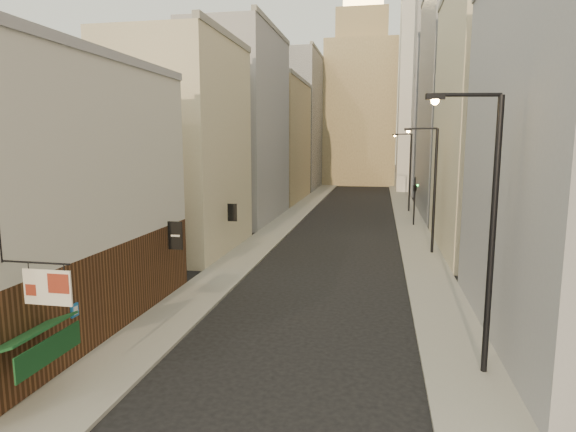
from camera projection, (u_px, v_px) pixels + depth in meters
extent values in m
cube|color=gray|center=(307.00, 205.00, 65.54)|extent=(3.00, 140.00, 0.15)
cube|color=gray|center=(404.00, 207.00, 63.13)|extent=(3.00, 140.00, 0.15)
cube|color=#53321B|center=(52.00, 289.00, 21.43)|extent=(6.00, 16.00, 4.00)
cube|color=beige|center=(42.00, 153.00, 20.52)|extent=(6.00, 16.00, 8.00)
cube|color=gray|center=(95.00, 51.00, 19.38)|extent=(0.60, 16.00, 0.40)
cylinder|color=black|center=(34.00, 263.00, 14.40)|extent=(2.40, 0.06, 0.06)
cube|color=beige|center=(48.00, 287.00, 14.44)|extent=(1.60, 0.06, 1.10)
cube|color=maroon|center=(59.00, 283.00, 14.35)|extent=(0.70, 0.10, 0.60)
cube|color=maroon|center=(32.00, 290.00, 14.56)|extent=(0.35, 0.10, 0.35)
cube|color=#0E3318|center=(32.00, 333.00, 15.04)|extent=(1.25, 3.00, 0.52)
cube|color=#0E3318|center=(50.00, 350.00, 15.00)|extent=(0.06, 3.00, 0.80)
cube|color=#1660A8|center=(74.00, 310.00, 18.12)|extent=(0.08, 0.40, 0.50)
cube|color=black|center=(175.00, 236.00, 25.35)|extent=(0.80, 0.08, 1.50)
cube|color=black|center=(232.00, 212.00, 35.09)|extent=(0.70, 0.08, 1.30)
cube|color=#C0B38E|center=(181.00, 148.00, 37.21)|extent=(8.00, 12.00, 16.00)
cube|color=gray|center=(239.00, 128.00, 52.44)|extent=(8.00, 16.00, 20.00)
cube|color=#8E7951|center=(275.00, 142.00, 70.14)|extent=(8.00, 18.00, 17.00)
cube|color=gray|center=(298.00, 123.00, 89.03)|extent=(8.00, 20.00, 24.00)
cube|color=#C0B38E|center=(500.00, 122.00, 36.33)|extent=(8.00, 16.00, 20.00)
cube|color=gray|center=(460.00, 103.00, 55.29)|extent=(8.00, 20.00, 26.00)
cube|color=gray|center=(475.00, 41.00, 79.54)|extent=(20.00, 22.00, 50.00)
cube|color=#8E7951|center=(361.00, 115.00, 98.33)|extent=(14.00, 14.00, 28.00)
cube|color=#8E7951|center=(363.00, 28.00, 95.75)|extent=(10.00, 10.00, 6.00)
cube|color=silver|center=(423.00, 92.00, 82.24)|extent=(8.00, 8.00, 34.00)
cylinder|color=black|center=(492.00, 241.00, 16.94)|extent=(0.22, 0.22, 10.05)
cylinder|color=black|center=(468.00, 95.00, 16.19)|extent=(2.22, 0.54, 0.13)
cube|color=black|center=(435.00, 96.00, 16.20)|extent=(0.65, 0.35, 0.20)
sphere|color=#FFAF3F|center=(435.00, 101.00, 16.23)|extent=(0.27, 0.27, 0.27)
cylinder|color=black|center=(435.00, 193.00, 36.05)|extent=(0.21, 0.21, 9.49)
cylinder|color=black|center=(423.00, 129.00, 35.72)|extent=(2.09, 0.54, 0.13)
cube|color=black|center=(408.00, 129.00, 36.13)|extent=(0.61, 0.34, 0.19)
sphere|color=#FFAF3F|center=(408.00, 131.00, 36.15)|extent=(0.25, 0.25, 0.25)
cylinder|color=black|center=(410.00, 174.00, 58.07)|extent=(0.21, 0.21, 9.45)
cylinder|color=black|center=(403.00, 134.00, 57.95)|extent=(1.97, 0.98, 0.13)
cube|color=black|center=(395.00, 135.00, 58.55)|extent=(0.62, 0.45, 0.19)
sphere|color=#FFAF3F|center=(395.00, 136.00, 58.57)|extent=(0.25, 0.25, 0.25)
cylinder|color=black|center=(414.00, 202.00, 48.65)|extent=(0.16, 0.16, 5.00)
imported|color=black|center=(415.00, 185.00, 48.39)|extent=(0.64, 0.64, 1.33)
sphere|color=#19E533|center=(418.00, 185.00, 48.34)|extent=(0.16, 0.16, 0.16)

